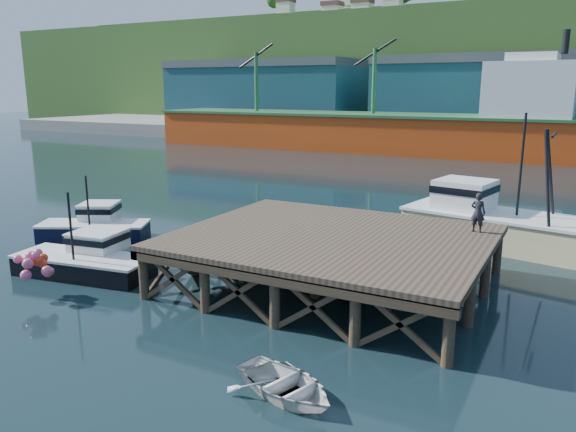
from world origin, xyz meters
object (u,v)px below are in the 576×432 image
Objects in this scene: trawler at (502,220)px; dockworker at (478,212)px; boat_navy at (95,226)px; dinghy at (285,384)px; boat_black at (87,258)px.

trawler reaches higher than dockworker.
dinghy is (16.32, -9.03, -0.38)m from boat_navy.
dinghy is 12.04m from dockworker.
trawler is 6.48× the size of dockworker.
dinghy is at bearing 85.17° from dockworker.
boat_navy is 1.87× the size of dinghy.
dockworker reaches higher than boat_black.
dockworker is (14.86, 6.79, 2.25)m from boat_black.
trawler reaches higher than boat_black.
trawler is at bearing 9.75° from dinghy.
boat_black is at bearing -128.87° from trawler.
dockworker is (-0.23, -5.97, 1.56)m from trawler.
boat_black is 13.04m from dinghy.
dockworker is at bearing -19.50° from boat_navy.
dockworker is at bearing -81.27° from trawler.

